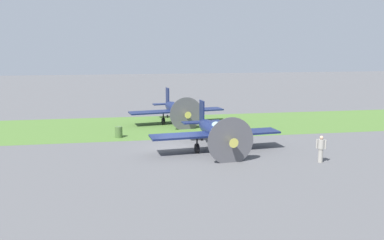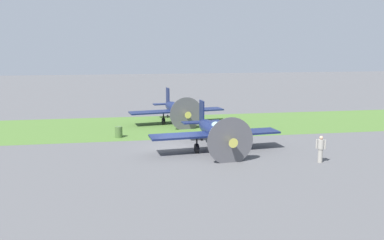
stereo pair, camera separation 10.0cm
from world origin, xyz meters
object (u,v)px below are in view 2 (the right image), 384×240
airplane_wingman (176,109)px  ground_crew_chief (321,148)px  airplane_lead (214,131)px  fuel_drum (119,132)px

airplane_wingman → ground_crew_chief: size_ratio=5.30×
airplane_lead → airplane_wingman: 10.84m
airplane_lead → ground_crew_chief: (-5.97, 4.09, -0.48)m
airplane_lead → fuel_drum: bearing=-44.3°
airplane_lead → fuel_drum: (6.71, -5.37, -0.94)m
airplane_lead → ground_crew_chief: bearing=140.0°
airplane_lead → airplane_wingman: size_ratio=1.02×
ground_crew_chief → fuel_drum: size_ratio=1.92×
airplane_wingman → airplane_lead: bearing=87.9°
airplane_wingman → ground_crew_chief: bearing=107.1°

